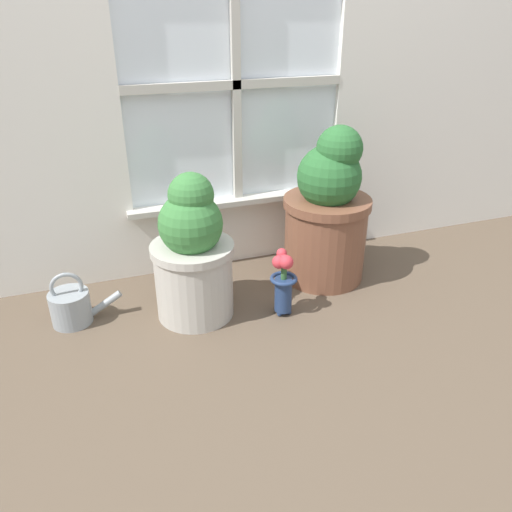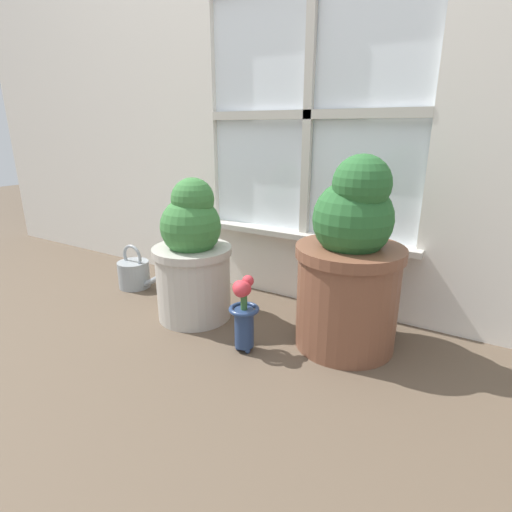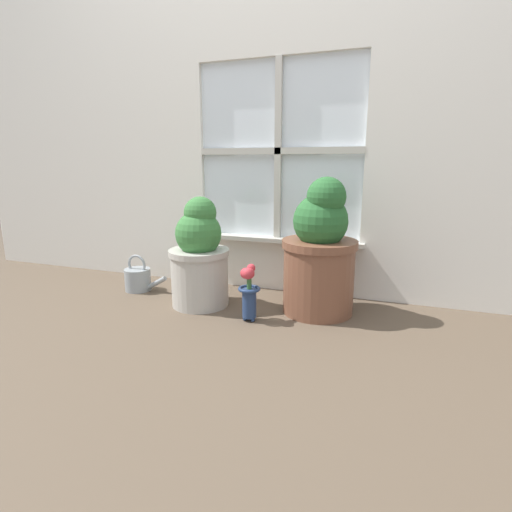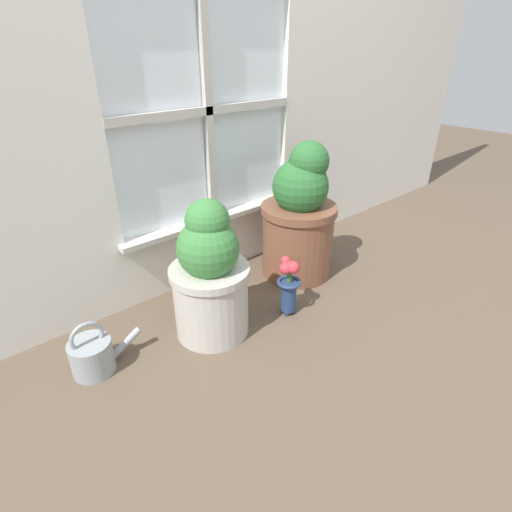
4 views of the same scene
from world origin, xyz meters
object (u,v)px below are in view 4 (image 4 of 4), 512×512
Objects in this scene: flower_vase at (289,283)px; potted_plant_left at (210,277)px; watering_can at (93,355)px; potted_plant_right at (299,219)px.

potted_plant_left is at bearing 159.43° from flower_vase.
potted_plant_left is at bearing -11.61° from watering_can.
flower_vase is 0.81m from watering_can.
watering_can is at bearing -179.52° from potted_plant_right.
watering_can is (-1.07, -0.01, -0.23)m from potted_plant_right.
potted_plant_left reaches higher than watering_can.
flower_vase is (0.32, -0.12, -0.11)m from potted_plant_left.
flower_vase is at bearing -15.38° from watering_can.
flower_vase is at bearing -20.57° from potted_plant_left.
potted_plant_right is at bearing 0.48° from watering_can.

